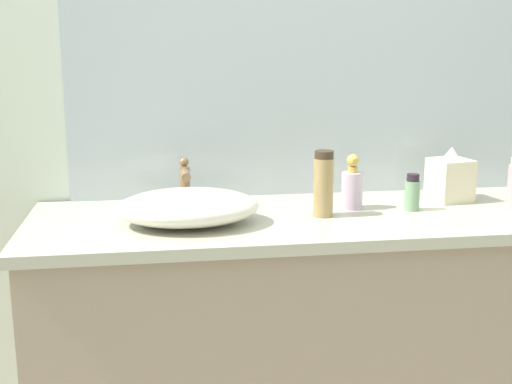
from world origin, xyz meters
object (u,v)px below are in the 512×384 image
(sink_basin, at_px, (188,207))
(tissue_box, at_px, (450,178))
(perfume_bottle, at_px, (323,184))
(spray_can, at_px, (412,193))
(soap_dispenser, at_px, (352,187))

(sink_basin, relative_size, tissue_box, 2.29)
(perfume_bottle, xyz_separation_m, tissue_box, (0.46, 0.13, -0.02))
(sink_basin, bearing_deg, tissue_box, 10.52)
(sink_basin, relative_size, spray_can, 3.57)
(sink_basin, distance_m, tissue_box, 0.87)
(sink_basin, relative_size, soap_dispenser, 2.37)
(soap_dispenser, xyz_separation_m, tissue_box, (0.35, 0.06, 0.01))
(perfume_bottle, relative_size, tissue_box, 1.11)
(spray_can, bearing_deg, perfume_bottle, -174.66)
(sink_basin, height_order, tissue_box, tissue_box)
(soap_dispenser, relative_size, perfume_bottle, 0.87)
(soap_dispenser, height_order, tissue_box, tissue_box)
(soap_dispenser, distance_m, perfume_bottle, 0.14)
(sink_basin, xyz_separation_m, soap_dispenser, (0.51, 0.10, 0.02))
(perfume_bottle, bearing_deg, spray_can, 5.34)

